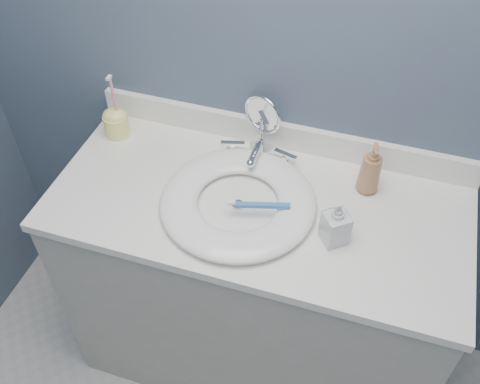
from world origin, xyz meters
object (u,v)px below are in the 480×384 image
at_px(makeup_mirror, 262,120).
at_px(soap_bottle_clear, 336,222).
at_px(soap_bottle_amber, 371,168).
at_px(toothbrush_holder, 116,121).

relative_size(makeup_mirror, soap_bottle_clear, 1.39).
xyz_separation_m(soap_bottle_amber, soap_bottle_clear, (-0.06, -0.22, -0.01)).
bearing_deg(toothbrush_holder, makeup_mirror, 10.15).
distance_m(makeup_mirror, soap_bottle_clear, 0.43).
height_order(makeup_mirror, soap_bottle_amber, makeup_mirror).
relative_size(makeup_mirror, soap_bottle_amber, 1.15).
distance_m(soap_bottle_clear, toothbrush_holder, 0.79).
bearing_deg(soap_bottle_clear, soap_bottle_amber, 127.85).
bearing_deg(makeup_mirror, soap_bottle_amber, 6.38).
height_order(soap_bottle_amber, toothbrush_holder, toothbrush_holder).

